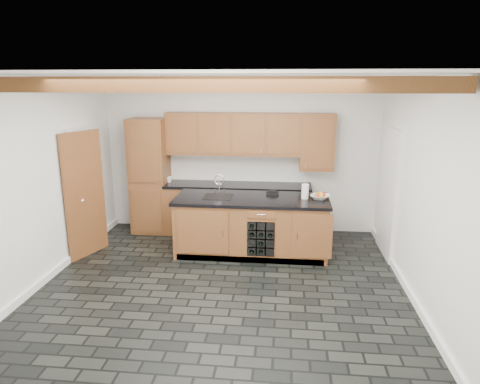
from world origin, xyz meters
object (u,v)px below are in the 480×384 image
object	(u,v)px
fruit_bowl	(320,197)
paper_towel	(305,191)
kitchen_scale	(273,192)
island	(252,226)

from	to	relation	value
fruit_bowl	paper_towel	size ratio (longest dim) A/B	1.27
kitchen_scale	fruit_bowl	xyz separation A→B (m)	(0.75, -0.23, 0.01)
island	fruit_bowl	world-z (taller)	fruit_bowl
fruit_bowl	paper_towel	distance (m)	0.25
island	fruit_bowl	bearing A→B (deg)	2.43
island	kitchen_scale	distance (m)	0.65
paper_towel	fruit_bowl	bearing A→B (deg)	-1.28
island	fruit_bowl	distance (m)	1.19
kitchen_scale	fruit_bowl	size ratio (longest dim) A/B	0.70
fruit_bowl	paper_towel	world-z (taller)	paper_towel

